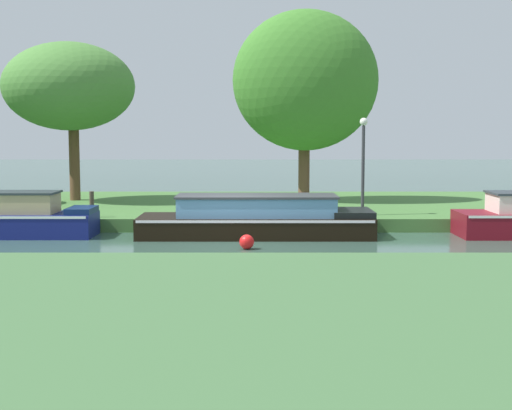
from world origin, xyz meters
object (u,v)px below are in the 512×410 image
(lamp_post, at_px, (361,154))
(mooring_post_near, at_px, (90,204))
(black_barge, at_px, (256,219))
(willow_tree_right, at_px, (303,81))
(channel_buoy, at_px, (245,242))
(willow_tree_centre, at_px, (66,87))

(lamp_post, height_order, mooring_post_near, lamp_post)
(black_barge, bearing_deg, willow_tree_right, 74.79)
(lamp_post, xyz_separation_m, channel_buoy, (-3.53, -4.12, -2.09))
(willow_tree_centre, relative_size, willow_tree_right, 0.83)
(lamp_post, bearing_deg, mooring_post_near, -175.92)
(willow_tree_right, xyz_separation_m, channel_buoy, (-2.05, -8.70, -4.64))
(willow_tree_right, distance_m, mooring_post_near, 9.42)
(black_barge, distance_m, willow_tree_centre, 10.21)
(black_barge, bearing_deg, lamp_post, 29.72)
(black_barge, xyz_separation_m, willow_tree_right, (1.75, 6.42, 4.32))
(black_barge, relative_size, mooring_post_near, 8.40)
(black_barge, distance_m, lamp_post, 4.12)
(mooring_post_near, bearing_deg, channel_buoy, -36.87)
(lamp_post, bearing_deg, willow_tree_right, 107.94)
(black_barge, xyz_separation_m, willow_tree_centre, (-6.91, 6.31, 4.10))
(willow_tree_right, relative_size, mooring_post_near, 8.91)
(willow_tree_centre, xyz_separation_m, channel_buoy, (6.60, -8.58, -4.42))
(willow_tree_centre, height_order, channel_buoy, willow_tree_centre)
(willow_tree_right, height_order, channel_buoy, willow_tree_right)
(willow_tree_right, distance_m, channel_buoy, 10.07)
(channel_buoy, bearing_deg, lamp_post, 49.41)
(black_barge, relative_size, channel_buoy, 17.58)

